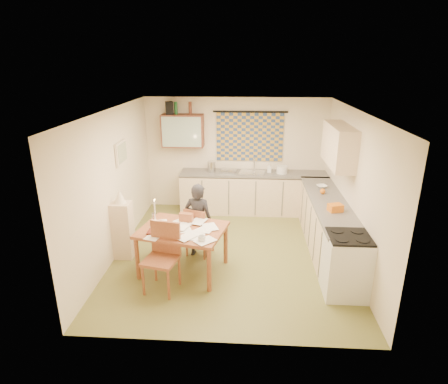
# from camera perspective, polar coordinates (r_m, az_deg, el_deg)

# --- Properties ---
(floor) EXTENTS (4.00, 4.50, 0.02)m
(floor) POSITION_cam_1_polar(r_m,az_deg,el_deg) (6.76, 1.07, -9.32)
(floor) COLOR olive
(floor) RESTS_ON ground
(ceiling) EXTENTS (4.00, 4.50, 0.02)m
(ceiling) POSITION_cam_1_polar(r_m,az_deg,el_deg) (5.97, 1.22, 12.40)
(ceiling) COLOR white
(ceiling) RESTS_ON floor
(wall_back) EXTENTS (4.00, 0.02, 2.50)m
(wall_back) POSITION_cam_1_polar(r_m,az_deg,el_deg) (8.42, 1.82, 5.77)
(wall_back) COLOR beige
(wall_back) RESTS_ON floor
(wall_front) EXTENTS (4.00, 0.02, 2.50)m
(wall_front) POSITION_cam_1_polar(r_m,az_deg,el_deg) (4.17, -0.24, -9.09)
(wall_front) COLOR beige
(wall_front) RESTS_ON floor
(wall_left) EXTENTS (0.02, 4.50, 2.50)m
(wall_left) POSITION_cam_1_polar(r_m,az_deg,el_deg) (6.64, -16.47, 1.17)
(wall_left) COLOR beige
(wall_left) RESTS_ON floor
(wall_right) EXTENTS (0.02, 4.50, 2.50)m
(wall_right) POSITION_cam_1_polar(r_m,az_deg,el_deg) (6.49, 19.17, 0.46)
(wall_right) COLOR beige
(wall_right) RESTS_ON floor
(window_blind) EXTENTS (1.45, 0.03, 1.05)m
(window_blind) POSITION_cam_1_polar(r_m,az_deg,el_deg) (8.29, 3.93, 8.35)
(window_blind) COLOR navy
(window_blind) RESTS_ON wall_back
(curtain_rod) EXTENTS (1.60, 0.04, 0.04)m
(curtain_rod) POSITION_cam_1_polar(r_m,az_deg,el_deg) (8.18, 4.03, 12.11)
(curtain_rod) COLOR black
(curtain_rod) RESTS_ON wall_back
(wall_cabinet) EXTENTS (0.90, 0.34, 0.70)m
(wall_cabinet) POSITION_cam_1_polar(r_m,az_deg,el_deg) (8.24, -6.30, 9.28)
(wall_cabinet) COLOR #582A1E
(wall_cabinet) RESTS_ON wall_back
(wall_cabinet_glass) EXTENTS (0.84, 0.02, 0.64)m
(wall_cabinet_glass) POSITION_cam_1_polar(r_m,az_deg,el_deg) (8.08, -6.50, 9.06)
(wall_cabinet_glass) COLOR #99B2A5
(wall_cabinet_glass) RESTS_ON wall_back
(upper_cabinet_right) EXTENTS (0.34, 1.30, 0.70)m
(upper_cabinet_right) POSITION_cam_1_polar(r_m,az_deg,el_deg) (6.80, 17.09, 6.79)
(upper_cabinet_right) COLOR beige
(upper_cabinet_right) RESTS_ON wall_right
(framed_print) EXTENTS (0.04, 0.50, 0.40)m
(framed_print) POSITION_cam_1_polar(r_m,az_deg,el_deg) (6.87, -15.41, 5.79)
(framed_print) COLOR beige
(framed_print) RESTS_ON wall_left
(print_canvas) EXTENTS (0.01, 0.42, 0.32)m
(print_canvas) POSITION_cam_1_polar(r_m,az_deg,el_deg) (6.86, -15.22, 5.79)
(print_canvas) COLOR beige
(print_canvas) RESTS_ON wall_left
(counter_back) EXTENTS (3.30, 0.62, 0.92)m
(counter_back) POSITION_cam_1_polar(r_m,az_deg,el_deg) (8.35, 4.79, -0.13)
(counter_back) COLOR beige
(counter_back) RESTS_ON floor
(counter_right) EXTENTS (0.62, 2.95, 0.92)m
(counter_right) POSITION_cam_1_polar(r_m,az_deg,el_deg) (6.93, 15.43, -5.03)
(counter_right) COLOR beige
(counter_right) RESTS_ON floor
(stove) EXTENTS (0.60, 0.60, 0.93)m
(stove) POSITION_cam_1_polar(r_m,az_deg,el_deg) (5.74, 18.09, -10.55)
(stove) COLOR white
(stove) RESTS_ON floor
(sink) EXTENTS (0.61, 0.53, 0.10)m
(sink) POSITION_cam_1_polar(r_m,az_deg,el_deg) (8.22, 4.29, 2.70)
(sink) COLOR silver
(sink) RESTS_ON counter_back
(tap) EXTENTS (0.03, 0.03, 0.28)m
(tap) POSITION_cam_1_polar(r_m,az_deg,el_deg) (8.34, 4.65, 4.23)
(tap) COLOR silver
(tap) RESTS_ON counter_back
(dish_rack) EXTENTS (0.39, 0.35, 0.06)m
(dish_rack) POSITION_cam_1_polar(r_m,az_deg,el_deg) (8.20, 0.73, 3.24)
(dish_rack) COLOR silver
(dish_rack) RESTS_ON counter_back
(kettle) EXTENTS (0.22, 0.22, 0.24)m
(kettle) POSITION_cam_1_polar(r_m,az_deg,el_deg) (8.21, -1.90, 3.89)
(kettle) COLOR silver
(kettle) RESTS_ON counter_back
(mixing_bowl) EXTENTS (0.28, 0.28, 0.16)m
(mixing_bowl) POSITION_cam_1_polar(r_m,az_deg,el_deg) (8.22, 8.83, 3.40)
(mixing_bowl) COLOR white
(mixing_bowl) RESTS_ON counter_back
(soap_bottle) EXTENTS (0.09, 0.09, 0.19)m
(soap_bottle) POSITION_cam_1_polar(r_m,az_deg,el_deg) (8.24, 6.92, 3.64)
(soap_bottle) COLOR white
(soap_bottle) RESTS_ON counter_back
(bowl) EXTENTS (0.30, 0.30, 0.05)m
(bowl) POSITION_cam_1_polar(r_m,az_deg,el_deg) (7.45, 14.66, 0.84)
(bowl) COLOR white
(bowl) RESTS_ON counter_right
(orange_bag) EXTENTS (0.26, 0.22, 0.12)m
(orange_bag) POSITION_cam_1_polar(r_m,az_deg,el_deg) (6.34, 16.61, -2.31)
(orange_bag) COLOR orange
(orange_bag) RESTS_ON counter_right
(fruit_orange) EXTENTS (0.10, 0.10, 0.10)m
(fruit_orange) POSITION_cam_1_polar(r_m,az_deg,el_deg) (7.09, 14.80, 0.11)
(fruit_orange) COLOR orange
(fruit_orange) RESTS_ON counter_right
(speaker) EXTENTS (0.21, 0.23, 0.26)m
(speaker) POSITION_cam_1_polar(r_m,az_deg,el_deg) (8.22, -8.33, 12.55)
(speaker) COLOR black
(speaker) RESTS_ON wall_cabinet
(bottle_green) EXTENTS (0.08, 0.08, 0.26)m
(bottle_green) POSITION_cam_1_polar(r_m,az_deg,el_deg) (8.20, -7.34, 12.57)
(bottle_green) COLOR #195926
(bottle_green) RESTS_ON wall_cabinet
(bottle_brown) EXTENTS (0.07, 0.07, 0.26)m
(bottle_brown) POSITION_cam_1_polar(r_m,az_deg,el_deg) (8.15, -5.17, 12.61)
(bottle_brown) COLOR #582A1E
(bottle_brown) RESTS_ON wall_cabinet
(dining_table) EXTENTS (1.48, 1.24, 0.75)m
(dining_table) POSITION_cam_1_polar(r_m,az_deg,el_deg) (6.09, -6.25, -8.71)
(dining_table) COLOR brown
(dining_table) RESTS_ON floor
(chair_far) EXTENTS (0.51, 0.51, 0.89)m
(chair_far) POSITION_cam_1_polar(r_m,az_deg,el_deg) (6.61, -3.76, -7.26)
(chair_far) COLOR brown
(chair_far) RESTS_ON floor
(chair_near) EXTENTS (0.55, 0.55, 1.02)m
(chair_near) POSITION_cam_1_polar(r_m,az_deg,el_deg) (5.71, -9.43, -11.68)
(chair_near) COLOR brown
(chair_near) RESTS_ON floor
(person) EXTENTS (0.61, 0.51, 1.32)m
(person) POSITION_cam_1_polar(r_m,az_deg,el_deg) (6.40, -3.92, -4.35)
(person) COLOR black
(person) RESTS_ON floor
(shelf_stand) EXTENTS (0.32, 0.30, 1.00)m
(shelf_stand) POSITION_cam_1_polar(r_m,az_deg,el_deg) (6.65, -15.13, -5.63)
(shelf_stand) COLOR beige
(shelf_stand) RESTS_ON floor
(lampshade) EXTENTS (0.20, 0.20, 0.22)m
(lampshade) POSITION_cam_1_polar(r_m,az_deg,el_deg) (6.42, -15.60, -0.68)
(lampshade) COLOR beige
(lampshade) RESTS_ON shelf_stand
(letter_rack) EXTENTS (0.23, 0.14, 0.16)m
(letter_rack) POSITION_cam_1_polar(r_m,az_deg,el_deg) (6.10, -5.78, -3.94)
(letter_rack) COLOR brown
(letter_rack) RESTS_ON dining_table
(mug) EXTENTS (0.16, 0.16, 0.09)m
(mug) POSITION_cam_1_polar(r_m,az_deg,el_deg) (5.48, -3.40, -7.10)
(mug) COLOR white
(mug) RESTS_ON dining_table
(magazine) EXTENTS (0.23, 0.31, 0.03)m
(magazine) POSITION_cam_1_polar(r_m,az_deg,el_deg) (5.92, -11.41, -5.71)
(magazine) COLOR maroon
(magazine) RESTS_ON dining_table
(book) EXTENTS (0.38, 0.38, 0.02)m
(book) POSITION_cam_1_polar(r_m,az_deg,el_deg) (6.01, -10.44, -5.30)
(book) COLOR orange
(book) RESTS_ON dining_table
(orange_box) EXTENTS (0.14, 0.12, 0.04)m
(orange_box) POSITION_cam_1_polar(r_m,az_deg,el_deg) (5.78, -10.33, -6.20)
(orange_box) COLOR orange
(orange_box) RESTS_ON dining_table
(eyeglasses) EXTENTS (0.14, 0.10, 0.02)m
(eyeglasses) POSITION_cam_1_polar(r_m,az_deg,el_deg) (5.63, -6.31, -6.84)
(eyeglasses) COLOR black
(eyeglasses) RESTS_ON dining_table
(candle_holder) EXTENTS (0.07, 0.07, 0.18)m
(candle_holder) POSITION_cam_1_polar(r_m,az_deg,el_deg) (6.13, -10.62, -3.96)
(candle_holder) COLOR silver
(candle_holder) RESTS_ON dining_table
(candle) EXTENTS (0.03, 0.03, 0.22)m
(candle) POSITION_cam_1_polar(r_m,az_deg,el_deg) (6.03, -10.54, -2.31)
(candle) COLOR white
(candle) RESTS_ON dining_table
(candle_flame) EXTENTS (0.02, 0.02, 0.02)m
(candle_flame) POSITION_cam_1_polar(r_m,az_deg,el_deg) (6.00, -10.54, -1.17)
(candle_flame) COLOR #FFCC66
(candle_flame) RESTS_ON dining_table
(papers) EXTENTS (1.11, 1.05, 0.03)m
(papers) POSITION_cam_1_polar(r_m,az_deg,el_deg) (5.87, -5.97, -5.65)
(papers) COLOR white
(papers) RESTS_ON dining_table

